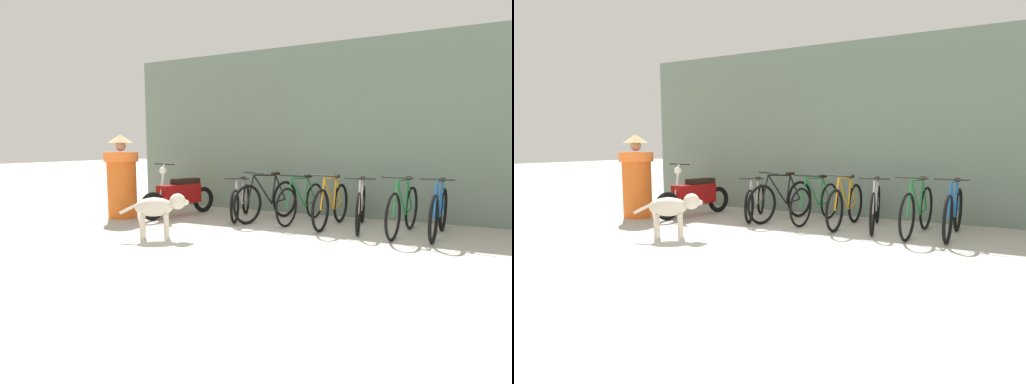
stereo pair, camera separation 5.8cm
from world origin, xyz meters
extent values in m
plane|color=#ADA89E|center=(0.00, 0.00, 0.00)|extent=(60.00, 60.00, 0.00)
cube|color=slate|center=(0.00, 3.46, 1.66)|extent=(9.65, 0.20, 3.31)
torus|color=black|center=(-1.54, 1.83, 0.30)|extent=(0.22, 0.59, 0.60)
torus|color=black|center=(-1.83, 2.81, 0.30)|extent=(0.22, 0.59, 0.60)
cylinder|color=beige|center=(-1.65, 2.21, 0.50)|extent=(0.17, 0.49, 0.50)
cylinder|color=beige|center=(-1.74, 2.50, 0.48)|extent=(0.06, 0.13, 0.46)
cylinder|color=beige|center=(-1.67, 2.26, 0.72)|extent=(0.19, 0.57, 0.06)
cylinder|color=beige|center=(-1.78, 2.63, 0.28)|extent=(0.14, 0.38, 0.07)
cylinder|color=beige|center=(-1.79, 2.68, 0.50)|extent=(0.11, 0.30, 0.42)
cylinder|color=beige|center=(-1.57, 1.91, 0.52)|extent=(0.08, 0.18, 0.45)
cube|color=black|center=(-1.75, 2.54, 0.74)|extent=(0.12, 0.19, 0.05)
cylinder|color=black|center=(-1.59, 1.98, 0.78)|extent=(0.45, 0.15, 0.02)
torus|color=black|center=(-1.30, 1.86, 0.35)|extent=(0.26, 0.68, 0.70)
torus|color=black|center=(-0.99, 2.83, 0.35)|extent=(0.26, 0.68, 0.70)
cylinder|color=black|center=(-1.18, 2.24, 0.57)|extent=(0.18, 0.49, 0.57)
cylinder|color=black|center=(-1.09, 2.52, 0.56)|extent=(0.07, 0.13, 0.53)
cylinder|color=black|center=(-1.17, 2.28, 0.83)|extent=(0.20, 0.57, 0.06)
cylinder|color=black|center=(-1.05, 2.65, 0.32)|extent=(0.14, 0.38, 0.08)
cylinder|color=black|center=(-1.04, 2.70, 0.58)|extent=(0.12, 0.30, 0.48)
cylinder|color=black|center=(-1.28, 1.93, 0.60)|extent=(0.08, 0.18, 0.51)
cube|color=black|center=(-1.08, 2.56, 0.85)|extent=(0.12, 0.19, 0.05)
cylinder|color=black|center=(-1.26, 2.00, 0.89)|extent=(0.45, 0.16, 0.02)
torus|color=black|center=(-0.61, 1.94, 0.33)|extent=(0.15, 0.66, 0.67)
torus|color=black|center=(-0.43, 2.94, 0.33)|extent=(0.15, 0.66, 0.67)
cylinder|color=#1E7238|center=(-0.54, 2.33, 0.55)|extent=(0.11, 0.50, 0.55)
cylinder|color=#1E7238|center=(-0.49, 2.62, 0.53)|extent=(0.05, 0.13, 0.50)
cylinder|color=#1E7238|center=(-0.53, 2.38, 0.80)|extent=(0.13, 0.58, 0.06)
cylinder|color=#1E7238|center=(-0.47, 2.76, 0.31)|extent=(0.09, 0.39, 0.08)
cylinder|color=#1E7238|center=(-0.46, 2.81, 0.56)|extent=(0.08, 0.30, 0.46)
cylinder|color=#1E7238|center=(-0.60, 2.01, 0.57)|extent=(0.06, 0.18, 0.49)
cube|color=black|center=(-0.48, 2.67, 0.81)|extent=(0.10, 0.19, 0.05)
cylinder|color=black|center=(-0.58, 2.09, 0.85)|extent=(0.46, 0.10, 0.02)
torus|color=black|center=(0.02, 1.80, 0.35)|extent=(0.10, 0.69, 0.69)
torus|color=black|center=(0.10, 2.76, 0.35)|extent=(0.10, 0.69, 0.69)
cylinder|color=orange|center=(0.05, 2.17, 0.57)|extent=(0.07, 0.48, 0.57)
cylinder|color=orange|center=(0.08, 2.45, 0.55)|extent=(0.04, 0.13, 0.52)
cylinder|color=orange|center=(0.06, 2.22, 0.83)|extent=(0.07, 0.56, 0.06)
cylinder|color=orange|center=(0.09, 2.58, 0.32)|extent=(0.06, 0.37, 0.08)
cylinder|color=orange|center=(0.09, 2.63, 0.58)|extent=(0.05, 0.29, 0.48)
cylinder|color=orange|center=(0.03, 1.87, 0.60)|extent=(0.04, 0.17, 0.51)
cube|color=black|center=(0.08, 2.49, 0.84)|extent=(0.08, 0.19, 0.05)
cylinder|color=black|center=(0.03, 1.94, 0.89)|extent=(0.46, 0.06, 0.02)
torus|color=black|center=(0.61, 1.82, 0.33)|extent=(0.13, 0.67, 0.67)
torus|color=black|center=(0.47, 2.89, 0.33)|extent=(0.13, 0.67, 0.67)
cylinder|color=beige|center=(0.56, 2.23, 0.55)|extent=(0.10, 0.53, 0.55)
cylinder|color=beige|center=(0.52, 2.54, 0.53)|extent=(0.05, 0.14, 0.51)
cylinder|color=beige|center=(0.55, 2.29, 0.80)|extent=(0.11, 0.62, 0.06)
cylinder|color=beige|center=(0.50, 2.69, 0.31)|extent=(0.08, 0.41, 0.08)
cylinder|color=beige|center=(0.49, 2.74, 0.56)|extent=(0.07, 0.32, 0.47)
cylinder|color=beige|center=(0.60, 1.90, 0.58)|extent=(0.05, 0.19, 0.49)
cube|color=black|center=(0.51, 2.59, 0.81)|extent=(0.09, 0.19, 0.05)
cylinder|color=black|center=(0.59, 1.98, 0.86)|extent=(0.46, 0.08, 0.02)
torus|color=black|center=(1.13, 1.66, 0.35)|extent=(0.15, 0.70, 0.70)
torus|color=black|center=(1.29, 2.67, 0.35)|extent=(0.15, 0.70, 0.70)
cylinder|color=#1E7238|center=(1.19, 2.05, 0.58)|extent=(0.11, 0.50, 0.58)
cylinder|color=#1E7238|center=(1.24, 2.34, 0.56)|extent=(0.05, 0.13, 0.53)
cylinder|color=#1E7238|center=(1.20, 2.10, 0.84)|extent=(0.12, 0.59, 0.06)
cylinder|color=#1E7238|center=(1.26, 2.48, 0.33)|extent=(0.09, 0.39, 0.08)
cylinder|color=#1E7238|center=(1.27, 2.53, 0.59)|extent=(0.08, 0.31, 0.49)
cylinder|color=#1E7238|center=(1.14, 1.74, 0.61)|extent=(0.06, 0.18, 0.52)
cube|color=black|center=(1.25, 2.39, 0.86)|extent=(0.10, 0.19, 0.05)
cylinder|color=black|center=(1.15, 1.81, 0.90)|extent=(0.46, 0.10, 0.02)
torus|color=black|center=(1.66, 1.74, 0.35)|extent=(0.12, 0.70, 0.69)
torus|color=black|center=(1.76, 2.74, 0.35)|extent=(0.12, 0.70, 0.69)
cylinder|color=#1959A5|center=(1.70, 2.13, 0.57)|extent=(0.08, 0.50, 0.57)
cylinder|color=#1959A5|center=(1.73, 2.41, 0.56)|extent=(0.04, 0.13, 0.53)
cylinder|color=#1959A5|center=(1.70, 2.18, 0.83)|extent=(0.09, 0.58, 0.06)
cylinder|color=#1959A5|center=(1.74, 2.55, 0.32)|extent=(0.07, 0.38, 0.08)
cylinder|color=#1959A5|center=(1.75, 2.60, 0.58)|extent=(0.06, 0.30, 0.48)
cylinder|color=#1959A5|center=(1.66, 1.82, 0.60)|extent=(0.05, 0.18, 0.51)
cube|color=black|center=(1.73, 2.46, 0.85)|extent=(0.09, 0.19, 0.05)
cylinder|color=black|center=(1.67, 1.89, 0.89)|extent=(0.46, 0.07, 0.02)
torus|color=black|center=(-3.03, 1.42, 0.26)|extent=(0.22, 0.53, 0.53)
torus|color=black|center=(-2.72, 2.63, 0.26)|extent=(0.22, 0.53, 0.53)
cube|color=maroon|center=(-2.87, 2.02, 0.43)|extent=(0.49, 0.92, 0.38)
cube|color=black|center=(-2.84, 2.18, 0.67)|extent=(0.37, 0.61, 0.10)
cylinder|color=silver|center=(-2.97, 1.64, 0.73)|extent=(0.08, 0.15, 0.60)
cylinder|color=silver|center=(-3.00, 1.51, 0.35)|extent=(0.09, 0.22, 0.20)
cylinder|color=black|center=(-2.96, 1.69, 1.02)|extent=(0.57, 0.17, 0.03)
sphere|color=silver|center=(-2.96, 1.66, 0.90)|extent=(0.17, 0.17, 0.14)
ellipsoid|color=beige|center=(-2.04, 0.30, 0.47)|extent=(0.62, 0.53, 0.28)
cylinder|color=beige|center=(-1.93, 0.45, 0.18)|extent=(0.08, 0.08, 0.37)
cylinder|color=beige|center=(-1.85, 0.32, 0.18)|extent=(0.08, 0.08, 0.37)
cylinder|color=beige|center=(-2.22, 0.27, 0.18)|extent=(0.08, 0.08, 0.37)
cylinder|color=beige|center=(-2.14, 0.14, 0.18)|extent=(0.08, 0.08, 0.37)
sphere|color=beige|center=(-1.75, 0.48, 0.55)|extent=(0.33, 0.33, 0.24)
ellipsoid|color=beige|center=(-1.66, 0.53, 0.53)|extent=(0.16, 0.15, 0.09)
cylinder|color=beige|center=(-2.36, 0.10, 0.44)|extent=(0.23, 0.17, 0.15)
cylinder|color=orange|center=(-3.77, 1.43, 0.62)|extent=(0.58, 0.58, 1.24)
cylinder|color=orange|center=(-3.77, 1.43, 1.15)|extent=(0.69, 0.69, 0.18)
sphere|color=tan|center=(-3.77, 1.43, 1.36)|extent=(0.22, 0.22, 0.20)
cone|color=tan|center=(-3.77, 1.43, 1.50)|extent=(0.50, 0.50, 0.16)
camera|label=1|loc=(1.83, -4.23, 1.35)|focal=28.00mm
camera|label=2|loc=(1.88, -4.21, 1.35)|focal=28.00mm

